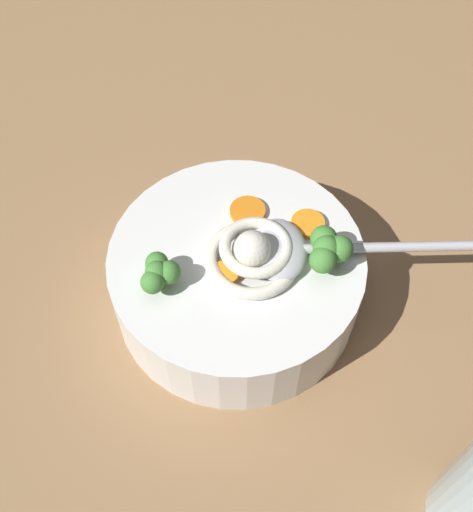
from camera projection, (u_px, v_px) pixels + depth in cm
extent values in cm
cube|color=#936D47|center=(271.00, 287.00, 57.32)|extent=(111.00, 111.00, 3.69)
cylinder|color=white|center=(237.00, 277.00, 52.05)|extent=(20.57, 20.57, 6.26)
cylinder|color=#B27A33|center=(237.00, 276.00, 51.84)|extent=(18.10, 18.10, 5.76)
torus|color=silver|center=(252.00, 259.00, 48.70)|extent=(7.43, 7.43, 1.03)
torus|color=silver|center=(256.00, 247.00, 48.31)|extent=(7.96, 7.96, 0.92)
sphere|color=silver|center=(252.00, 249.00, 47.60)|extent=(2.88, 2.88, 2.88)
ellipsoid|color=#B7B7BC|center=(283.00, 249.00, 48.85)|extent=(6.21, 4.69, 1.60)
cylinder|color=#B7B7BC|center=(379.00, 247.00, 48.95)|extent=(1.54, 15.02, 0.80)
cylinder|color=#7A9E60|center=(159.00, 282.00, 47.53)|extent=(0.91, 0.91, 0.97)
sphere|color=#478938|center=(157.00, 272.00, 46.39)|extent=(1.78, 1.78, 1.78)
sphere|color=#478938|center=(157.00, 263.00, 47.03)|extent=(1.78, 1.78, 1.78)
sphere|color=#478938|center=(152.00, 282.00, 45.99)|extent=(1.78, 1.78, 1.78)
sphere|color=#478938|center=(169.00, 272.00, 46.53)|extent=(1.78, 1.78, 1.78)
cylinder|color=#7A9E60|center=(324.00, 260.00, 48.54)|extent=(1.06, 1.06, 1.14)
sphere|color=#478938|center=(326.00, 248.00, 47.20)|extent=(2.09, 2.09, 2.09)
sphere|color=#478938|center=(324.00, 239.00, 47.95)|extent=(2.09, 2.09, 2.09)
sphere|color=#478938|center=(323.00, 260.00, 46.73)|extent=(2.09, 2.09, 2.09)
sphere|color=#478938|center=(340.00, 249.00, 47.37)|extent=(2.09, 2.09, 2.09)
cylinder|color=orange|center=(308.00, 224.00, 50.93)|extent=(2.76, 2.76, 0.53)
cylinder|color=orange|center=(248.00, 211.00, 51.72)|extent=(2.97, 2.97, 0.46)
cylinder|color=orange|center=(225.00, 274.00, 48.08)|extent=(2.13, 2.13, 0.72)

